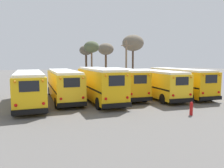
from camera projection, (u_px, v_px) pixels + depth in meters
The scene contains 13 objects.
ground_plane at pixel (111, 99), 23.47m from camera, with size 160.00×160.00×0.00m, color #5B5956.
school_bus_0 at pixel (29, 87), 20.07m from camera, with size 2.84×10.44×3.08m.
school_bus_1 at pixel (63, 84), 22.67m from camera, with size 2.71×10.62×3.10m.
school_bus_2 at pixel (100, 84), 21.63m from camera, with size 2.69×9.57×3.35m.
school_bus_3 at pixel (123, 82), 24.67m from camera, with size 2.79×10.05×3.18m.
school_bus_4 at pixel (156, 83), 24.03m from camera, with size 2.81×9.69×3.03m.
school_bus_5 at pixel (179, 81), 25.51m from camera, with size 2.79×10.41×3.16m.
utility_pole at pixel (126, 62), 36.58m from camera, with size 1.80×0.30×7.46m.
bare_tree_0 at pixel (106, 50), 43.26m from camera, with size 3.11×3.11×7.52m.
bare_tree_1 at pixel (86, 51), 41.30m from camera, with size 2.50×2.50×6.97m.
bare_tree_2 at pixel (133, 43), 40.83m from camera, with size 4.02×4.02×8.88m.
bare_tree_3 at pixel (92, 48), 38.03m from camera, with size 2.67×2.67×7.46m.
fire_hydrant at pixel (191, 108), 16.40m from camera, with size 0.24×0.24×1.03m.
Camera 1 is at (-7.53, -21.90, 4.12)m, focal length 35.00 mm.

